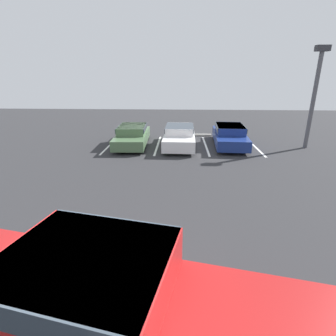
# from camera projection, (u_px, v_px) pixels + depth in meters

# --- Properties ---
(ground_plane) EXTENTS (60.00, 60.00, 0.00)m
(ground_plane) POSITION_uv_depth(u_px,v_px,m) (100.00, 333.00, 4.29)
(ground_plane) COLOR #2D2D30
(stall_stripe_a) EXTENTS (0.12, 4.55, 0.01)m
(stall_stripe_a) POSITION_uv_depth(u_px,v_px,m) (110.00, 145.00, 15.99)
(stall_stripe_a) COLOR white
(stall_stripe_a) RESTS_ON ground_plane
(stall_stripe_b) EXTENTS (0.12, 4.55, 0.01)m
(stall_stripe_b) POSITION_uv_depth(u_px,v_px,m) (158.00, 145.00, 15.87)
(stall_stripe_b) COLOR white
(stall_stripe_b) RESTS_ON ground_plane
(stall_stripe_c) EXTENTS (0.12, 4.55, 0.01)m
(stall_stripe_c) POSITION_uv_depth(u_px,v_px,m) (206.00, 146.00, 15.74)
(stall_stripe_c) COLOR white
(stall_stripe_c) RESTS_ON ground_plane
(stall_stripe_d) EXTENTS (0.12, 4.55, 0.01)m
(stall_stripe_d) POSITION_uv_depth(u_px,v_px,m) (255.00, 146.00, 15.61)
(stall_stripe_d) COLOR white
(stall_stripe_d) RESTS_ON ground_plane
(pickup_truck) EXTENTS (6.36, 3.20, 1.84)m
(pickup_truck) POSITION_uv_depth(u_px,v_px,m) (112.00, 314.00, 3.56)
(pickup_truck) COLOR #A51919
(pickup_truck) RESTS_ON ground_plane
(parked_sedan_a) EXTENTS (1.93, 4.56, 1.17)m
(parked_sedan_a) POSITION_uv_depth(u_px,v_px,m) (132.00, 135.00, 15.72)
(parked_sedan_a) COLOR #4C6B47
(parked_sedan_a) RESTS_ON ground_plane
(parked_sedan_b) EXTENTS (1.84, 4.43, 1.22)m
(parked_sedan_b) POSITION_uv_depth(u_px,v_px,m) (179.00, 136.00, 15.40)
(parked_sedan_b) COLOR silver
(parked_sedan_b) RESTS_ON ground_plane
(parked_sedan_c) EXTENTS (2.03, 4.71, 1.21)m
(parked_sedan_c) POSITION_uv_depth(u_px,v_px,m) (230.00, 135.00, 15.64)
(parked_sedan_c) COLOR navy
(parked_sedan_c) RESTS_ON ground_plane
(light_post) EXTENTS (0.70, 0.36, 5.48)m
(light_post) POSITION_uv_depth(u_px,v_px,m) (315.00, 91.00, 14.25)
(light_post) COLOR #515156
(light_post) RESTS_ON ground_plane
(wheel_stop_curb) EXTENTS (1.83, 0.20, 0.14)m
(wheel_stop_curb) POSITION_uv_depth(u_px,v_px,m) (198.00, 135.00, 18.24)
(wheel_stop_curb) COLOR #B7B2A8
(wheel_stop_curb) RESTS_ON ground_plane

